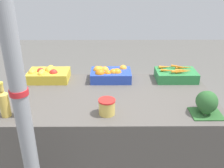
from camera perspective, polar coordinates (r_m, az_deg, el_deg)
The scene contains 9 objects.
market_table at distance 2.30m, azimuth -0.00°, elevation -11.94°, with size 1.68×0.92×0.85m, color #56514C.
support_pole at distance 1.37m, azimuth -19.84°, elevation -5.87°, with size 0.10×0.10×2.26m.
apple_crate at distance 2.40m, azimuth -14.43°, elevation 2.08°, with size 0.37×0.24×0.12m.
orange_crate at distance 2.33m, azimuth -0.57°, elevation 2.26°, with size 0.37×0.24×0.13m.
carrot_crate at distance 2.42m, azimuth 14.42°, elevation 2.04°, with size 0.37×0.24×0.12m.
broccoli_pile at distance 1.90m, azimuth 20.83°, elevation -4.04°, with size 0.22×0.20×0.18m.
juice_bottle_golden at distance 1.90m, azimuth -23.43°, elevation -3.90°, with size 0.07×0.07×0.26m.
juice_bottle_cloudy at distance 1.86m, azimuth -20.45°, elevation -3.82°, with size 0.07×0.07×0.27m.
pickle_jar at distance 1.79m, azimuth -1.18°, elevation -5.22°, with size 0.12×0.12×0.11m.
Camera 1 is at (-0.01, -1.85, 1.80)m, focal length 40.00 mm.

